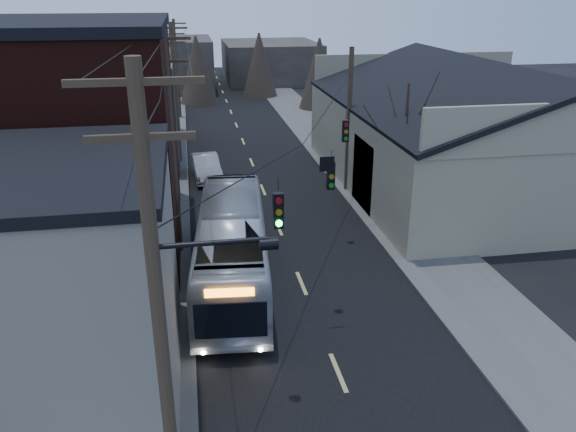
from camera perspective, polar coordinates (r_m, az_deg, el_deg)
name	(u,v)px	position (r m, az deg, el deg)	size (l,w,h in m)	color
road_surface	(255,171)	(38.31, -3.36, 4.63)	(9.00, 110.00, 0.02)	black
sidewalk_left	(157,175)	(38.13, -13.13, 4.07)	(4.00, 110.00, 0.12)	#474744
sidewalk_right	(347,165)	(39.54, 6.06, 5.17)	(4.00, 110.00, 0.12)	#474744
building_clapboard	(31,286)	(17.92, -24.62, -6.51)	(8.00, 8.00, 7.00)	slate
building_brick	(61,142)	(27.71, -22.06, 6.96)	(10.00, 12.00, 10.00)	black
building_left_far	(114,107)	(43.38, -17.24, 10.52)	(9.00, 14.00, 7.00)	#302A26
warehouse	(473,142)	(36.78, 18.26, 7.17)	(16.16, 20.60, 7.73)	gray
building_far_left	(170,64)	(71.84, -11.87, 14.85)	(10.00, 12.00, 6.00)	#302A26
building_far_right	(270,61)	(77.65, -1.81, 15.42)	(12.00, 14.00, 5.00)	#302A26
bare_tree	(403,155)	(29.47, 11.64, 6.13)	(0.40, 0.40, 7.20)	black
utility_lines	(209,118)	(31.16, -8.01, 9.79)	(11.24, 45.28, 10.50)	#382B1E
bus	(232,246)	(23.30, -5.71, -3.09)	(2.70, 11.54, 3.21)	#A4A9B0
parked_car	(206,167)	(36.81, -8.32, 4.93)	(1.62, 4.64, 1.53)	#95979C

